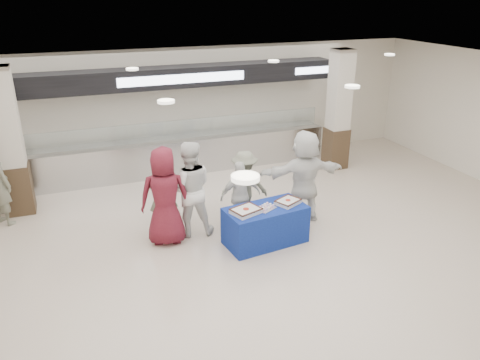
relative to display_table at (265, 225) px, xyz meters
name	(u,v)px	position (x,y,z in m)	size (l,w,h in m)	color
ground	(262,275)	(-0.50, -1.02, -0.38)	(14.00, 14.00, 0.00)	beige
serving_line	(182,130)	(-0.50, 4.38, 0.78)	(8.70, 0.85, 2.80)	#B8BBBF
column_left	(11,146)	(-4.50, 3.18, 1.15)	(0.55, 0.55, 3.20)	#362618
column_right	(338,113)	(3.50, 3.18, 1.15)	(0.55, 0.55, 3.20)	#362618
display_table	(265,225)	(0.00, 0.00, 0.00)	(1.55, 0.78, 0.75)	navy
sheet_cake_left	(246,210)	(-0.44, -0.08, 0.43)	(0.61, 0.54, 0.10)	white
sheet_cake_right	(288,201)	(0.47, 0.01, 0.42)	(0.55, 0.51, 0.09)	white
cupcake_tray	(266,207)	(-0.02, -0.04, 0.40)	(0.45, 0.41, 0.06)	silver
civilian_maroon	(165,196)	(-1.78, 0.71, 0.59)	(0.95, 0.62, 1.94)	maroon
soldier_a	(163,195)	(-1.74, 1.13, 0.43)	(0.59, 0.39, 1.62)	slate
chef_tall	(189,189)	(-1.25, 0.89, 0.60)	(0.94, 0.74, 1.94)	white
chef_short	(240,195)	(-0.23, 0.75, 0.35)	(0.85, 0.36, 1.46)	white
soldier_b	(244,185)	(0.02, 1.17, 0.38)	(0.97, 0.56, 1.51)	slate
civilian_white	(304,176)	(1.15, 0.64, 0.62)	(1.84, 0.59, 1.98)	white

